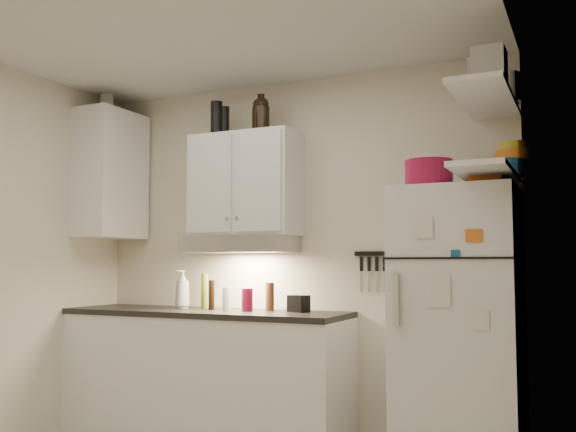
% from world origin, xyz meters
% --- Properties ---
extents(ceiling, '(3.20, 3.00, 0.02)m').
position_xyz_m(ceiling, '(0.00, 0.00, 2.61)').
color(ceiling, silver).
rests_on(ceiling, ground).
extents(back_wall, '(3.20, 0.02, 2.60)m').
position_xyz_m(back_wall, '(0.00, 1.51, 1.30)').
color(back_wall, beige).
rests_on(back_wall, ground).
extents(right_wall, '(0.02, 3.00, 2.60)m').
position_xyz_m(right_wall, '(1.61, 0.00, 1.30)').
color(right_wall, beige).
rests_on(right_wall, ground).
extents(base_cabinet, '(2.10, 0.60, 0.88)m').
position_xyz_m(base_cabinet, '(-0.55, 1.20, 0.44)').
color(base_cabinet, white).
rests_on(base_cabinet, floor).
extents(countertop, '(2.10, 0.62, 0.04)m').
position_xyz_m(countertop, '(-0.55, 1.20, 0.90)').
color(countertop, black).
rests_on(countertop, base_cabinet).
extents(upper_cabinet, '(0.80, 0.33, 0.75)m').
position_xyz_m(upper_cabinet, '(-0.30, 1.33, 1.83)').
color(upper_cabinet, white).
rests_on(upper_cabinet, back_wall).
extents(side_cabinet, '(0.33, 0.55, 1.00)m').
position_xyz_m(side_cabinet, '(-1.44, 1.20, 1.95)').
color(side_cabinet, white).
rests_on(side_cabinet, left_wall).
extents(range_hood, '(0.76, 0.46, 0.12)m').
position_xyz_m(range_hood, '(-0.30, 1.27, 1.39)').
color(range_hood, silver).
rests_on(range_hood, back_wall).
extents(fridge, '(0.70, 0.68, 1.70)m').
position_xyz_m(fridge, '(1.25, 1.16, 0.85)').
color(fridge, white).
rests_on(fridge, floor).
extents(shelf_hi, '(0.30, 0.95, 0.03)m').
position_xyz_m(shelf_hi, '(1.45, 1.02, 2.20)').
color(shelf_hi, white).
rests_on(shelf_hi, right_wall).
extents(shelf_lo, '(0.30, 0.95, 0.03)m').
position_xyz_m(shelf_lo, '(1.45, 1.02, 1.76)').
color(shelf_lo, white).
rests_on(shelf_lo, right_wall).
extents(knife_strip, '(0.42, 0.02, 0.03)m').
position_xyz_m(knife_strip, '(0.70, 1.49, 1.32)').
color(knife_strip, black).
rests_on(knife_strip, back_wall).
extents(dutch_oven, '(0.36, 0.36, 0.16)m').
position_xyz_m(dutch_oven, '(1.11, 1.04, 1.78)').
color(dutch_oven, maroon).
rests_on(dutch_oven, fridge).
extents(book_stack, '(0.22, 0.25, 0.07)m').
position_xyz_m(book_stack, '(1.42, 1.06, 1.74)').
color(book_stack, orange).
rests_on(book_stack, fridge).
extents(spice_jar, '(0.07, 0.07, 0.10)m').
position_xyz_m(spice_jar, '(1.38, 1.08, 1.75)').
color(spice_jar, silver).
rests_on(spice_jar, fridge).
extents(stock_pot, '(0.32, 0.32, 0.17)m').
position_xyz_m(stock_pot, '(1.51, 1.25, 2.30)').
color(stock_pot, silver).
rests_on(stock_pot, shelf_hi).
extents(tin_a, '(0.18, 0.16, 0.18)m').
position_xyz_m(tin_a, '(1.47, 0.90, 2.30)').
color(tin_a, '#AAAAAD').
rests_on(tin_a, shelf_hi).
extents(tin_b, '(0.17, 0.17, 0.17)m').
position_xyz_m(tin_b, '(1.52, 0.71, 2.30)').
color(tin_b, '#AAAAAD').
rests_on(tin_b, shelf_hi).
extents(bowl_teal, '(0.26, 0.26, 0.10)m').
position_xyz_m(bowl_teal, '(1.50, 1.32, 1.83)').
color(bowl_teal, navy).
rests_on(bowl_teal, shelf_lo).
extents(bowl_orange, '(0.20, 0.20, 0.06)m').
position_xyz_m(bowl_orange, '(1.56, 1.34, 1.91)').
color(bowl_orange, orange).
rests_on(bowl_orange, bowl_teal).
extents(bowl_yellow, '(0.16, 0.16, 0.05)m').
position_xyz_m(bowl_yellow, '(1.56, 1.34, 1.96)').
color(bowl_yellow, gold).
rests_on(bowl_yellow, bowl_orange).
extents(plates, '(0.23, 0.23, 0.06)m').
position_xyz_m(plates, '(1.46, 1.06, 1.80)').
color(plates, navy).
rests_on(plates, shelf_lo).
extents(growler_a, '(0.11, 0.11, 0.26)m').
position_xyz_m(growler_a, '(-0.17, 1.31, 2.33)').
color(growler_a, black).
rests_on(growler_a, upper_cabinet).
extents(growler_b, '(0.14, 0.14, 0.25)m').
position_xyz_m(growler_b, '(-0.13, 1.28, 2.32)').
color(growler_b, black).
rests_on(growler_b, upper_cabinet).
extents(thermos_a, '(0.08, 0.08, 0.22)m').
position_xyz_m(thermos_a, '(-0.47, 1.31, 2.31)').
color(thermos_a, black).
rests_on(thermos_a, upper_cabinet).
extents(thermos_b, '(0.11, 0.11, 0.25)m').
position_xyz_m(thermos_b, '(-0.51, 1.27, 2.33)').
color(thermos_b, black).
rests_on(thermos_b, upper_cabinet).
extents(side_jar, '(0.13, 0.13, 0.15)m').
position_xyz_m(side_jar, '(-1.49, 1.20, 2.52)').
color(side_jar, silver).
rests_on(side_jar, side_cabinet).
extents(soap_bottle, '(0.15, 0.15, 0.32)m').
position_xyz_m(soap_bottle, '(-0.78, 1.25, 1.08)').
color(soap_bottle, white).
rests_on(soap_bottle, countertop).
extents(pepper_mill, '(0.07, 0.07, 0.20)m').
position_xyz_m(pepper_mill, '(-0.08, 1.31, 1.02)').
color(pepper_mill, brown).
rests_on(pepper_mill, countertop).
extents(oil_bottle, '(0.06, 0.06, 0.26)m').
position_xyz_m(oil_bottle, '(-0.62, 1.30, 1.05)').
color(oil_bottle, '#606B1A').
rests_on(oil_bottle, countertop).
extents(vinegar_bottle, '(0.05, 0.05, 0.21)m').
position_xyz_m(vinegar_bottle, '(-0.50, 1.22, 1.03)').
color(vinegar_bottle, black).
rests_on(vinegar_bottle, countertop).
extents(clear_bottle, '(0.07, 0.07, 0.16)m').
position_xyz_m(clear_bottle, '(-0.37, 1.20, 1.00)').
color(clear_bottle, silver).
rests_on(clear_bottle, countertop).
extents(red_jar, '(0.09, 0.09, 0.16)m').
position_xyz_m(red_jar, '(-0.21, 1.21, 1.00)').
color(red_jar, maroon).
rests_on(red_jar, countertop).
extents(caddy, '(0.16, 0.13, 0.12)m').
position_xyz_m(caddy, '(0.15, 1.29, 0.98)').
color(caddy, black).
rests_on(caddy, countertop).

